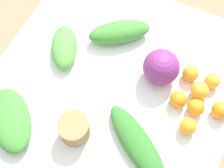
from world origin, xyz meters
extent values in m
plane|color=#937A5B|center=(0.00, 0.00, 0.00)|extent=(8.00, 8.00, 0.00)
cube|color=silver|center=(0.00, 0.00, 0.75)|extent=(1.18, 1.10, 0.03)
cylinder|color=tan|center=(0.53, -0.49, 0.37)|extent=(0.06, 0.06, 0.73)
cylinder|color=tan|center=(0.53, 0.49, 0.37)|extent=(0.06, 0.06, 0.73)
sphere|color=#7A2D75|center=(0.14, -0.17, 0.84)|extent=(0.16, 0.16, 0.16)
cylinder|color=#997047|center=(-0.27, 0.05, 0.82)|extent=(0.13, 0.13, 0.11)
ellipsoid|color=#2D6B28|center=(-0.21, -0.21, 0.79)|extent=(0.31, 0.39, 0.06)
ellipsoid|color=#3D8433|center=(0.26, 0.08, 0.81)|extent=(0.28, 0.31, 0.09)
ellipsoid|color=#3D8433|center=(-0.34, 0.31, 0.80)|extent=(0.33, 0.33, 0.08)
ellipsoid|color=#4C933D|center=(0.07, 0.28, 0.80)|extent=(0.27, 0.22, 0.08)
sphere|color=orange|center=(0.20, -0.41, 0.80)|extent=(0.07, 0.07, 0.07)
sphere|color=orange|center=(0.05, -0.30, 0.80)|extent=(0.08, 0.08, 0.08)
sphere|color=orange|center=(-0.05, -0.38, 0.80)|extent=(0.07, 0.07, 0.07)
sphere|color=orange|center=(0.13, -0.37, 0.80)|extent=(0.08, 0.08, 0.08)
sphere|color=orange|center=(0.08, -0.48, 0.80)|extent=(0.08, 0.08, 0.08)
sphere|color=orange|center=(0.19, -0.30, 0.80)|extent=(0.07, 0.07, 0.07)
sphere|color=orange|center=(0.04, -0.38, 0.80)|extent=(0.07, 0.07, 0.07)
camera|label=1|loc=(-0.56, -0.26, 2.05)|focal=50.00mm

